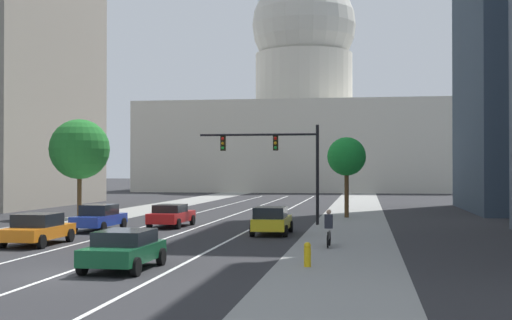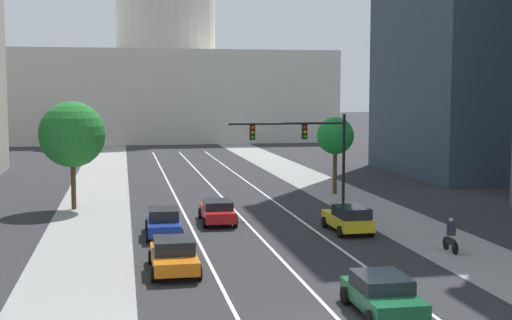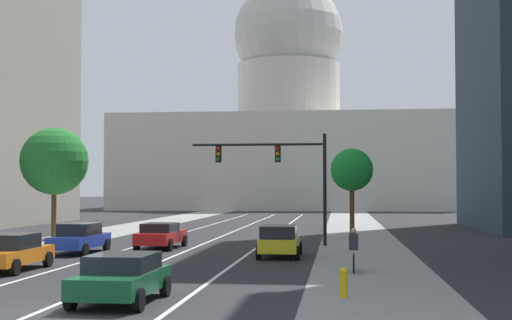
{
  "view_description": "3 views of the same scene",
  "coord_description": "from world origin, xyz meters",
  "px_view_note": "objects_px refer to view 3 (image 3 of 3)",
  "views": [
    {
      "loc": [
        10.16,
        -22.38,
        3.56
      ],
      "look_at": [
        2.78,
        24.99,
        4.19
      ],
      "focal_mm": 49.51,
      "sensor_mm": 36.0,
      "label": 1
    },
    {
      "loc": [
        -7.2,
        -21.19,
        7.84
      ],
      "look_at": [
        1.73,
        25.42,
        3.2
      ],
      "focal_mm": 48.93,
      "sensor_mm": 36.0,
      "label": 2
    },
    {
      "loc": [
        7.94,
        -18.73,
        3.3
      ],
      "look_at": [
        2.73,
        26.41,
        5.05
      ],
      "focal_mm": 50.77,
      "sensor_mm": 36.0,
      "label": 3
    }
  ],
  "objects_px": {
    "car_green": "(122,277)",
    "car_red": "(161,235)",
    "fire_hydrant": "(344,282)",
    "traffic_signal_mast": "(282,166)",
    "car_blue": "(80,238)",
    "street_tree_far_right": "(352,170)",
    "car_yellow": "(280,240)",
    "street_tree_near_left": "(54,161)",
    "cyclist": "(354,250)",
    "car_orange": "(10,252)",
    "capitol_building": "(288,130)"
  },
  "relations": [
    {
      "from": "car_orange",
      "to": "street_tree_far_right",
      "type": "bearing_deg",
      "value": -33.24
    },
    {
      "from": "fire_hydrant",
      "to": "street_tree_far_right",
      "type": "xyz_separation_m",
      "value": [
        0.71,
        26.61,
        4.0
      ]
    },
    {
      "from": "car_yellow",
      "to": "car_red",
      "type": "xyz_separation_m",
      "value": [
        -6.81,
        4.23,
        -0.07
      ]
    },
    {
      "from": "car_orange",
      "to": "traffic_signal_mast",
      "type": "height_order",
      "value": "traffic_signal_mast"
    },
    {
      "from": "car_red",
      "to": "traffic_signal_mast",
      "type": "height_order",
      "value": "traffic_signal_mast"
    },
    {
      "from": "street_tree_near_left",
      "to": "street_tree_far_right",
      "type": "bearing_deg",
      "value": 10.08
    },
    {
      "from": "car_blue",
      "to": "cyclist",
      "type": "distance_m",
      "value": 15.13
    },
    {
      "from": "car_red",
      "to": "fire_hydrant",
      "type": "bearing_deg",
      "value": -147.74
    },
    {
      "from": "capitol_building",
      "to": "car_orange",
      "type": "distance_m",
      "value": 86.7
    },
    {
      "from": "car_orange",
      "to": "cyclist",
      "type": "relative_size",
      "value": 2.62
    },
    {
      "from": "street_tree_near_left",
      "to": "capitol_building",
      "type": "bearing_deg",
      "value": 81.23
    },
    {
      "from": "car_yellow",
      "to": "cyclist",
      "type": "xyz_separation_m",
      "value": [
        3.37,
        -5.61,
        0.05
      ]
    },
    {
      "from": "traffic_signal_mast",
      "to": "car_blue",
      "type": "bearing_deg",
      "value": -148.02
    },
    {
      "from": "car_red",
      "to": "cyclist",
      "type": "relative_size",
      "value": 2.72
    },
    {
      "from": "traffic_signal_mast",
      "to": "street_tree_far_right",
      "type": "distance_m",
      "value": 8.31
    },
    {
      "from": "car_red",
      "to": "cyclist",
      "type": "distance_m",
      "value": 14.16
    },
    {
      "from": "car_yellow",
      "to": "street_tree_far_right",
      "type": "relative_size",
      "value": 0.72
    },
    {
      "from": "street_tree_far_right",
      "to": "cyclist",
      "type": "bearing_deg",
      "value": -90.81
    },
    {
      "from": "fire_hydrant",
      "to": "car_orange",
      "type": "bearing_deg",
      "value": 157.16
    },
    {
      "from": "fire_hydrant",
      "to": "street_tree_near_left",
      "type": "bearing_deg",
      "value": 128.68
    },
    {
      "from": "car_orange",
      "to": "cyclist",
      "type": "distance_m",
      "value": 13.64
    },
    {
      "from": "car_yellow",
      "to": "street_tree_near_left",
      "type": "bearing_deg",
      "value": 54.54
    },
    {
      "from": "street_tree_near_left",
      "to": "traffic_signal_mast",
      "type": "bearing_deg",
      "value": -14.04
    },
    {
      "from": "fire_hydrant",
      "to": "cyclist",
      "type": "distance_m",
      "value": 6.7
    },
    {
      "from": "capitol_building",
      "to": "fire_hydrant",
      "type": "xyz_separation_m",
      "value": [
        8.06,
        -91.31,
        -11.88
      ]
    },
    {
      "from": "capitol_building",
      "to": "car_yellow",
      "type": "relative_size",
      "value": 12.2
    },
    {
      "from": "capitol_building",
      "to": "car_red",
      "type": "bearing_deg",
      "value": -91.31
    },
    {
      "from": "car_red",
      "to": "fire_hydrant",
      "type": "relative_size",
      "value": 5.15
    },
    {
      "from": "car_blue",
      "to": "cyclist",
      "type": "height_order",
      "value": "cyclist"
    },
    {
      "from": "car_blue",
      "to": "cyclist",
      "type": "relative_size",
      "value": 2.7
    },
    {
      "from": "car_green",
      "to": "traffic_signal_mast",
      "type": "xyz_separation_m",
      "value": [
        2.93,
        21.12,
        3.8
      ]
    },
    {
      "from": "car_orange",
      "to": "car_green",
      "type": "bearing_deg",
      "value": -136.74
    },
    {
      "from": "capitol_building",
      "to": "fire_hydrant",
      "type": "distance_m",
      "value": 92.43
    },
    {
      "from": "car_yellow",
      "to": "traffic_signal_mast",
      "type": "distance_m",
      "value": 8.05
    },
    {
      "from": "capitol_building",
      "to": "car_blue",
      "type": "relative_size",
      "value": 11.22
    },
    {
      "from": "car_orange",
      "to": "street_tree_near_left",
      "type": "xyz_separation_m",
      "value": [
        -5.4,
        17.64,
        4.26
      ]
    },
    {
      "from": "car_blue",
      "to": "street_tree_far_right",
      "type": "xyz_separation_m",
      "value": [
        13.87,
        13.3,
        3.69
      ]
    },
    {
      "from": "street_tree_far_right",
      "to": "car_orange",
      "type": "bearing_deg",
      "value": -123.36
    },
    {
      "from": "car_yellow",
      "to": "street_tree_far_right",
      "type": "bearing_deg",
      "value": -14.86
    },
    {
      "from": "car_red",
      "to": "car_blue",
      "type": "distance_m",
      "value": 4.67
    },
    {
      "from": "car_green",
      "to": "car_red",
      "type": "relative_size",
      "value": 0.88
    },
    {
      "from": "car_blue",
      "to": "street_tree_near_left",
      "type": "distance_m",
      "value": 12.02
    },
    {
      "from": "capitol_building",
      "to": "traffic_signal_mast",
      "type": "bearing_deg",
      "value": -86.31
    },
    {
      "from": "car_green",
      "to": "street_tree_near_left",
      "type": "xyz_separation_m",
      "value": [
        -12.21,
        24.91,
        4.27
      ]
    },
    {
      "from": "car_red",
      "to": "street_tree_near_left",
      "type": "distance_m",
      "value": 11.85
    },
    {
      "from": "car_orange",
      "to": "fire_hydrant",
      "type": "xyz_separation_m",
      "value": [
        13.16,
        -5.54,
        -0.29
      ]
    },
    {
      "from": "capitol_building",
      "to": "street_tree_near_left",
      "type": "bearing_deg",
      "value": -98.77
    },
    {
      "from": "cyclist",
      "to": "street_tree_far_right",
      "type": "relative_size",
      "value": 0.29
    },
    {
      "from": "car_yellow",
      "to": "cyclist",
      "type": "bearing_deg",
      "value": -149.52
    },
    {
      "from": "capitol_building",
      "to": "fire_hydrant",
      "type": "relative_size",
      "value": 57.2
    }
  ]
}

